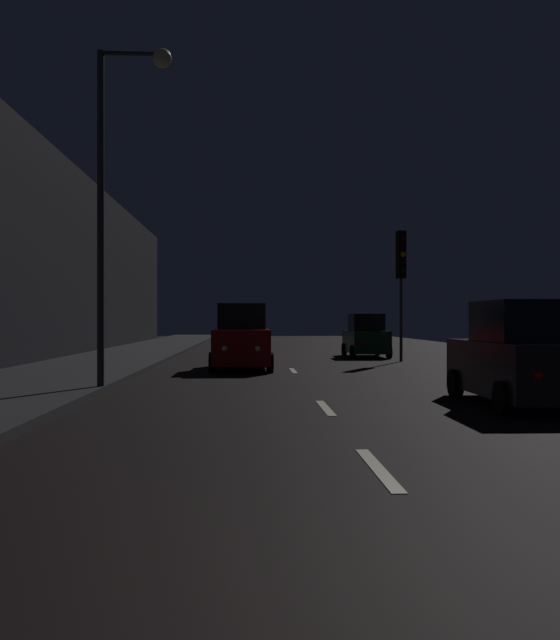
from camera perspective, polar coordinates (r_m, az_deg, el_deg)
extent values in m
cube|color=black|center=(29.08, 0.24, -3.31)|extent=(26.26, 84.00, 0.02)
cube|color=#28282B|center=(29.55, -13.33, -3.09)|extent=(4.40, 84.00, 0.15)
cube|color=black|center=(26.88, -20.21, 5.56)|extent=(0.80, 63.00, 8.54)
cube|color=beige|center=(7.81, 8.22, -12.24)|extent=(0.16, 2.20, 0.01)
cube|color=beige|center=(12.91, 3.83, -7.37)|extent=(0.16, 2.20, 0.01)
cube|color=beige|center=(22.24, 1.12, -4.28)|extent=(0.16, 2.20, 0.01)
cylinder|color=#38383A|center=(27.56, 10.13, 0.00)|extent=(0.12, 0.12, 3.33)
cube|color=black|center=(27.68, 10.13, 5.42)|extent=(0.38, 0.40, 1.90)
sphere|color=black|center=(27.59, 10.29, 6.76)|extent=(0.22, 0.22, 0.22)
sphere|color=orange|center=(27.52, 10.29, 5.45)|extent=(0.22, 0.22, 0.22)
sphere|color=black|center=(27.47, 10.29, 4.13)|extent=(0.22, 0.22, 0.22)
cylinder|color=#2D2D30|center=(16.19, -14.83, 7.98)|extent=(0.16, 0.16, 7.83)
cylinder|color=#2D2D30|center=(17.04, -12.36, 21.02)|extent=(1.40, 0.10, 0.10)
sphere|color=beige|center=(16.91, -9.86, 20.83)|extent=(0.44, 0.44, 0.44)
cube|color=maroon|center=(22.92, -3.22, -2.19)|extent=(1.84, 4.30, 1.13)
cube|color=black|center=(23.06, -3.22, 0.29)|extent=(1.56, 2.15, 0.86)
cylinder|color=black|center=(21.45, -0.85, -3.58)|extent=(0.23, 0.65, 0.65)
cylinder|color=black|center=(21.47, -5.68, -3.57)|extent=(0.23, 0.65, 0.65)
cylinder|color=black|center=(24.45, -1.07, -3.14)|extent=(0.23, 0.65, 0.65)
cylinder|color=black|center=(24.47, -5.30, -3.14)|extent=(0.23, 0.65, 0.65)
sphere|color=white|center=(20.82, -1.89, -2.40)|extent=(0.18, 0.18, 0.18)
sphere|color=white|center=(20.83, -4.68, -2.40)|extent=(0.18, 0.18, 0.18)
sphere|color=red|center=(25.03, -2.01, -2.00)|extent=(0.18, 0.18, 0.18)
sphere|color=red|center=(25.04, -4.33, -2.00)|extent=(0.18, 0.18, 0.18)
cube|color=black|center=(14.08, 19.42, -3.80)|extent=(1.70, 3.96, 1.04)
cube|color=black|center=(13.92, 19.63, -0.08)|extent=(1.44, 1.98, 0.79)
cylinder|color=black|center=(15.14, 14.51, -5.16)|extent=(0.21, 0.60, 0.60)
cylinder|color=black|center=(15.71, 20.34, -4.97)|extent=(0.21, 0.60, 0.60)
cylinder|color=black|center=(12.53, 18.26, -6.24)|extent=(0.21, 0.60, 0.60)
sphere|color=slate|center=(15.74, 15.19, -3.40)|extent=(0.17, 0.17, 0.17)
sphere|color=slate|center=(16.05, 18.37, -3.34)|extent=(0.17, 0.17, 0.17)
sphere|color=red|center=(12.12, 20.81, -4.42)|extent=(0.17, 0.17, 0.17)
cube|color=#0F3819|center=(30.98, 7.20, -1.80)|extent=(1.62, 3.78, 0.99)
cube|color=black|center=(30.83, 7.25, -0.19)|extent=(1.38, 1.89, 0.76)
cylinder|color=black|center=(32.18, 5.41, -2.46)|extent=(0.20, 0.58, 0.58)
cylinder|color=black|center=(32.44, 8.19, -2.44)|extent=(0.20, 0.58, 0.58)
cylinder|color=black|center=(29.57, 6.12, -2.67)|extent=(0.20, 0.58, 0.58)
cylinder|color=black|center=(29.85, 9.14, -2.65)|extent=(0.20, 0.58, 0.58)
sphere|color=slate|center=(32.74, 5.89, -1.70)|extent=(0.16, 0.16, 0.16)
sphere|color=slate|center=(32.88, 7.42, -1.70)|extent=(0.16, 0.16, 0.16)
sphere|color=red|center=(29.08, 6.96, -1.91)|extent=(0.16, 0.16, 0.16)
sphere|color=red|center=(29.24, 8.68, -1.90)|extent=(0.16, 0.16, 0.16)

